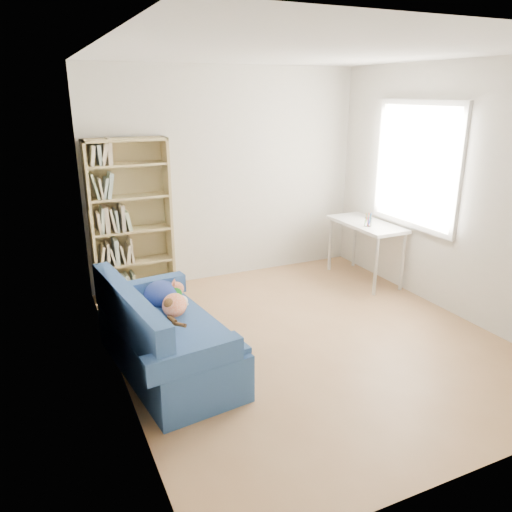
{
  "coord_description": "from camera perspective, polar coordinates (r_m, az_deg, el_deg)",
  "views": [
    {
      "loc": [
        -2.26,
        -3.76,
        2.29
      ],
      "look_at": [
        -0.44,
        0.2,
        0.85
      ],
      "focal_mm": 35.0,
      "sensor_mm": 36.0,
      "label": 1
    }
  ],
  "objects": [
    {
      "name": "sofa",
      "position": [
        4.37,
        -10.49,
        -9.14
      ],
      "size": [
        0.95,
        1.68,
        0.79
      ],
      "rotation": [
        0.0,
        0.0,
        0.12
      ],
      "color": "navy",
      "rests_on": "ground"
    },
    {
      "name": "desk",
      "position": [
        6.36,
        12.47,
        3.01
      ],
      "size": [
        0.49,
        1.07,
        0.75
      ],
      "color": "white",
      "rests_on": "ground"
    },
    {
      "name": "pen_cup",
      "position": [
        6.15,
        12.7,
        3.91
      ],
      "size": [
        0.09,
        0.09,
        0.17
      ],
      "color": "white",
      "rests_on": "desk"
    },
    {
      "name": "ground",
      "position": [
        4.95,
        5.68,
        -9.36
      ],
      "size": [
        4.0,
        4.0,
        0.0
      ],
      "primitive_type": "plane",
      "color": "#966B43",
      "rests_on": "ground"
    },
    {
      "name": "bookshelf",
      "position": [
        5.88,
        -14.07,
        3.4
      ],
      "size": [
        0.91,
        0.28,
        1.81
      ],
      "color": "tan",
      "rests_on": "ground"
    },
    {
      "name": "room_shell",
      "position": [
        4.52,
        7.22,
        9.8
      ],
      "size": [
        3.54,
        4.04,
        2.62
      ],
      "color": "silver",
      "rests_on": "ground"
    }
  ]
}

